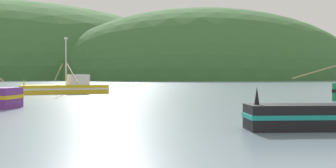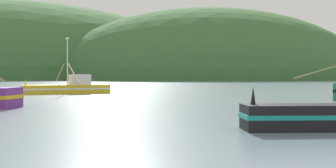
{
  "view_description": "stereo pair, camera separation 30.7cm",
  "coord_description": "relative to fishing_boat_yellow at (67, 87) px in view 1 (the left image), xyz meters",
  "views": [
    {
      "loc": [
        -7.69,
        -5.85,
        2.18
      ],
      "look_at": [
        0.51,
        26.92,
        1.4
      ],
      "focal_mm": 48.41,
      "sensor_mm": 36.0,
      "label": 1
    },
    {
      "loc": [
        -7.39,
        -5.92,
        2.18
      ],
      "look_at": [
        0.51,
        26.92,
        1.4
      ],
      "focal_mm": 48.41,
      "sensor_mm": 36.0,
      "label": 2
    }
  ],
  "objects": [
    {
      "name": "hill_mid_left",
      "position": [
        -24.99,
        171.82,
        -0.66
      ],
      "size": [
        196.44,
        157.15,
        69.49
      ],
      "primitive_type": "ellipsoid",
      "color": "#386633",
      "rests_on": "ground"
    },
    {
      "name": "hill_far_center",
      "position": [
        56.41,
        117.02,
        -0.66
      ],
      "size": [
        123.06,
        98.45,
        54.19
      ],
      "primitive_type": "ellipsoid",
      "color": "#386633",
      "rests_on": "ground"
    },
    {
      "name": "fishing_boat_yellow",
      "position": [
        0.0,
        0.0,
        0.0
      ],
      "size": [
        9.61,
        13.58,
        6.12
      ],
      "rotation": [
        0.0,
        0.0,
        3.3
      ],
      "color": "gold",
      "rests_on": "ground"
    }
  ]
}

